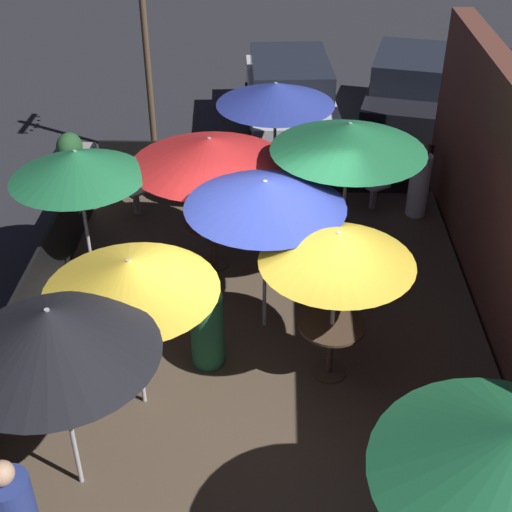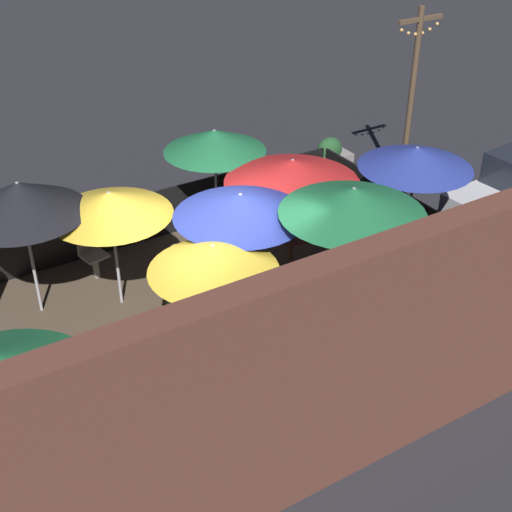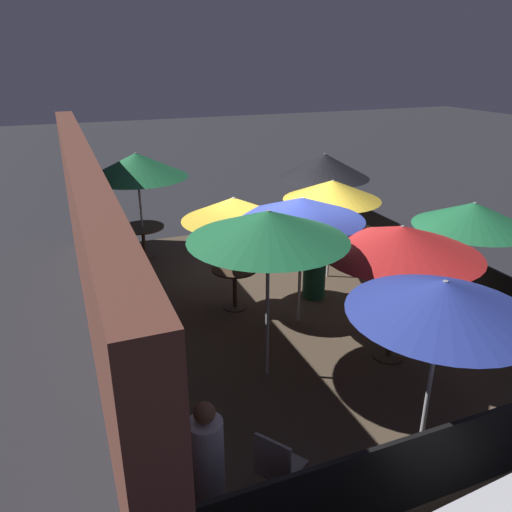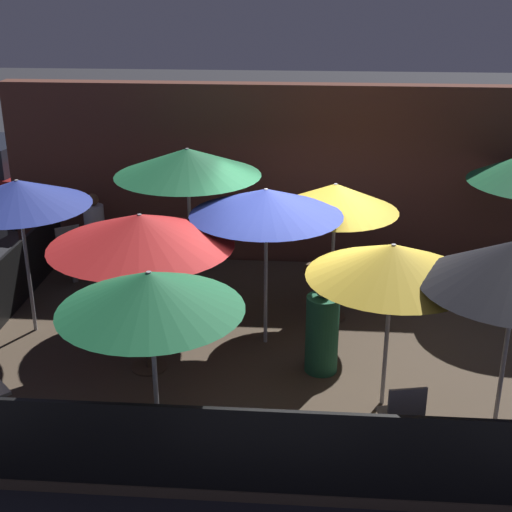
# 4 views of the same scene
# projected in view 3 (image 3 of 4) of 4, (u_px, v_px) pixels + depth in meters

# --- Properties ---
(ground_plane) EXTENTS (60.00, 60.00, 0.00)m
(ground_plane) POSITION_uv_depth(u_px,v_px,m) (288.00, 312.00, 9.19)
(ground_plane) COLOR #26262B
(patio_deck) EXTENTS (8.93, 6.09, 0.12)m
(patio_deck) POSITION_uv_depth(u_px,v_px,m) (288.00, 310.00, 9.16)
(patio_deck) COLOR brown
(patio_deck) RESTS_ON ground_plane
(building_wall) EXTENTS (10.53, 0.36, 3.20)m
(building_wall) POSITION_uv_depth(u_px,v_px,m) (92.00, 257.00, 7.46)
(building_wall) COLOR brown
(building_wall) RESTS_ON ground_plane
(fence_front) EXTENTS (8.73, 0.05, 0.95)m
(fence_front) POSITION_uv_depth(u_px,v_px,m) (424.00, 260.00, 9.99)
(fence_front) COLOR black
(fence_front) RESTS_ON patio_deck
(fence_side_left) EXTENTS (0.05, 5.89, 0.95)m
(fence_side_left) POSITION_uv_depth(u_px,v_px,m) (470.00, 453.00, 5.16)
(fence_side_left) COLOR black
(fence_side_left) RESTS_ON patio_deck
(patio_umbrella_0) EXTENTS (1.79, 1.79, 2.07)m
(patio_umbrella_0) POSITION_uv_depth(u_px,v_px,m) (233.00, 209.00, 8.44)
(patio_umbrella_0) COLOR #B2B2B7
(patio_umbrella_0) RESTS_ON patio_deck
(patio_umbrella_1) EXTENTS (2.17, 2.17, 2.36)m
(patio_umbrella_1) POSITION_uv_depth(u_px,v_px,m) (137.00, 165.00, 10.65)
(patio_umbrella_1) COLOR #B2B2B7
(patio_umbrella_1) RESTS_ON patio_deck
(patio_umbrella_2) EXTENTS (2.28, 2.28, 2.11)m
(patio_umbrella_2) POSITION_uv_depth(u_px,v_px,m) (401.00, 240.00, 6.93)
(patio_umbrella_2) COLOR #B2B2B7
(patio_umbrella_2) RESTS_ON patio_deck
(patio_umbrella_3) EXTENTS (1.86, 1.86, 2.12)m
(patio_umbrella_3) POSITION_uv_depth(u_px,v_px,m) (473.00, 215.00, 7.96)
(patio_umbrella_3) COLOR #B2B2B7
(patio_umbrella_3) RESTS_ON patio_deck
(patio_umbrella_4) EXTENTS (2.01, 2.01, 2.22)m
(patio_umbrella_4) POSITION_uv_depth(u_px,v_px,m) (302.00, 209.00, 7.87)
(patio_umbrella_4) COLOR #B2B2B7
(patio_umbrella_4) RESTS_ON patio_deck
(patio_umbrella_5) EXTENTS (2.13, 2.13, 2.46)m
(patio_umbrella_5) POSITION_uv_depth(u_px,v_px,m) (268.00, 226.00, 6.37)
(patio_umbrella_5) COLOR #B2B2B7
(patio_umbrella_5) RESTS_ON patio_deck
(patio_umbrella_6) EXTENTS (1.92, 1.92, 2.04)m
(patio_umbrella_6) POSITION_uv_depth(u_px,v_px,m) (332.00, 190.00, 9.70)
(patio_umbrella_6) COLOR #B2B2B7
(patio_umbrella_6) RESTS_ON patio_deck
(patio_umbrella_7) EXTENTS (1.98, 1.98, 2.31)m
(patio_umbrella_7) POSITION_uv_depth(u_px,v_px,m) (324.00, 166.00, 10.83)
(patio_umbrella_7) COLOR #B2B2B7
(patio_umbrella_7) RESTS_ON patio_deck
(patio_umbrella_8) EXTENTS (1.93, 1.93, 2.23)m
(patio_umbrella_8) POSITION_uv_depth(u_px,v_px,m) (443.00, 298.00, 4.97)
(patio_umbrella_8) COLOR #B2B2B7
(patio_umbrella_8) RESTS_ON patio_deck
(dining_table_0) EXTENTS (0.82, 0.82, 0.78)m
(dining_table_0) POSITION_uv_depth(u_px,v_px,m) (235.00, 276.00, 8.91)
(dining_table_0) COLOR #4C3828
(dining_table_0) RESTS_ON patio_deck
(dining_table_1) EXTENTS (0.96, 0.96, 0.71)m
(dining_table_1) POSITION_uv_depth(u_px,v_px,m) (143.00, 232.00, 11.22)
(dining_table_1) COLOR #4C3828
(dining_table_1) RESTS_ON patio_deck
(dining_table_2) EXTENTS (0.85, 0.85, 0.74)m
(dining_table_2) POSITION_uv_depth(u_px,v_px,m) (392.00, 323.00, 7.43)
(dining_table_2) COLOR #4C3828
(dining_table_2) RESTS_ON patio_deck
(patio_chair_1) EXTENTS (0.47, 0.47, 0.90)m
(patio_chair_1) POSITION_uv_depth(u_px,v_px,m) (367.00, 247.00, 10.63)
(patio_chair_1) COLOR gray
(patio_chair_1) RESTS_ON patio_deck
(patio_chair_2) EXTENTS (0.56, 0.56, 0.92)m
(patio_chair_2) POSITION_uv_depth(u_px,v_px,m) (278.00, 467.00, 4.94)
(patio_chair_2) COLOR gray
(patio_chair_2) RESTS_ON patio_deck
(patron_0) EXTENTS (0.57, 0.57, 1.34)m
(patron_0) POSITION_uv_depth(u_px,v_px,m) (314.00, 216.00, 12.27)
(patron_0) COLOR navy
(patron_0) RESTS_ON patio_deck
(patron_1) EXTENTS (0.54, 0.54, 1.24)m
(patron_1) POSITION_uv_depth(u_px,v_px,m) (314.00, 270.00, 9.32)
(patron_1) COLOR #236642
(patron_1) RESTS_ON patio_deck
(patron_2) EXTENTS (0.48, 0.48, 1.31)m
(patron_2) POSITION_uv_depth(u_px,v_px,m) (207.00, 463.00, 4.86)
(patron_2) COLOR silver
(patron_2) RESTS_ON patio_deck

